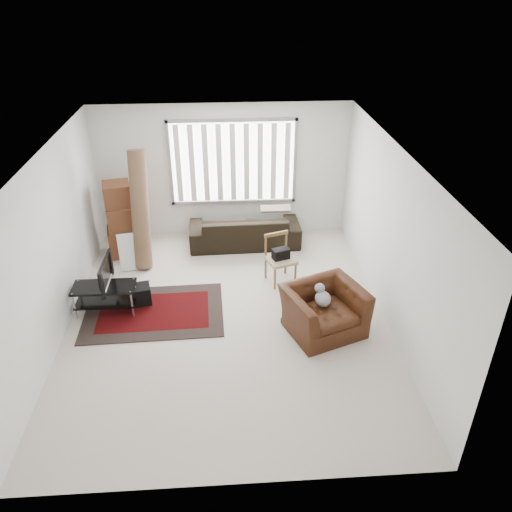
{
  "coord_description": "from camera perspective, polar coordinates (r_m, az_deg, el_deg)",
  "views": [
    {
      "loc": [
        0.02,
        -6.45,
        4.86
      ],
      "look_at": [
        0.46,
        0.12,
        1.05
      ],
      "focal_mm": 35.0,
      "sensor_mm": 36.0,
      "label": 1
    }
  ],
  "objects": [
    {
      "name": "armchair",
      "position": [
        7.64,
        7.79,
        -5.82
      ],
      "size": [
        1.4,
        1.32,
        0.83
      ],
      "rotation": [
        0.0,
        0.0,
        0.36
      ],
      "color": "#3D1C0C",
      "rests_on": "ground"
    },
    {
      "name": "room",
      "position": [
        7.62,
        -3.43,
        5.97
      ],
      "size": [
        6.0,
        6.02,
        2.71
      ],
      "color": "beige",
      "rests_on": "ground"
    },
    {
      "name": "sofa",
      "position": [
        9.95,
        -1.31,
        3.54
      ],
      "size": [
        2.21,
        1.0,
        0.84
      ],
      "primitive_type": "imported",
      "rotation": [
        0.0,
        0.0,
        3.17
      ],
      "color": "black",
      "rests_on": "ground"
    },
    {
      "name": "moving_boxes",
      "position": [
        9.85,
        -15.08,
        3.8
      ],
      "size": [
        0.69,
        0.65,
        1.45
      ],
      "color": "brown",
      "rests_on": "ground"
    },
    {
      "name": "tv_stand",
      "position": [
        8.35,
        -16.9,
        -4.09
      ],
      "size": [
        0.99,
        0.45,
        0.49
      ],
      "color": "black",
      "rests_on": "ground"
    },
    {
      "name": "white_flatpack",
      "position": [
        9.44,
        -13.76,
        0.53
      ],
      "size": [
        0.58,
        0.33,
        0.7
      ],
      "primitive_type": "cube",
      "rotation": [
        -0.2,
        0.0,
        0.22
      ],
      "color": "silver",
      "rests_on": "ground"
    },
    {
      "name": "side_chair",
      "position": [
        8.73,
        2.79,
        -0.1
      ],
      "size": [
        0.6,
        0.6,
        0.87
      ],
      "rotation": [
        0.0,
        0.0,
        0.33
      ],
      "color": "#958561",
      "rests_on": "ground"
    },
    {
      "name": "subwoofer",
      "position": [
        8.51,
        -13.0,
        -4.27
      ],
      "size": [
        0.37,
        0.37,
        0.31
      ],
      "primitive_type": "cube",
      "rotation": [
        0.0,
        0.0,
        0.2
      ],
      "color": "black",
      "rests_on": "persian_rug"
    },
    {
      "name": "persian_rug",
      "position": [
        8.33,
        -11.57,
        -6.28
      ],
      "size": [
        2.27,
        1.55,
        0.02
      ],
      "color": "black",
      "rests_on": "ground"
    },
    {
      "name": "rolled_rug",
      "position": [
        9.24,
        -13.1,
        5.1
      ],
      "size": [
        0.39,
        0.79,
        2.17
      ],
      "primitive_type": "cylinder",
      "rotation": [
        -0.21,
        0.0,
        -0.09
      ],
      "color": "brown",
      "rests_on": "ground"
    },
    {
      "name": "tv",
      "position": [
        8.15,
        -17.27,
        -1.94
      ],
      "size": [
        0.1,
        0.8,
        0.46
      ],
      "primitive_type": "imported",
      "rotation": [
        0.0,
        0.0,
        1.57
      ],
      "color": "black",
      "rests_on": "tv_stand"
    }
  ]
}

